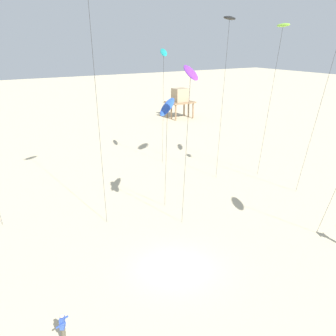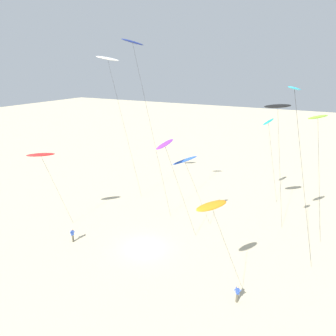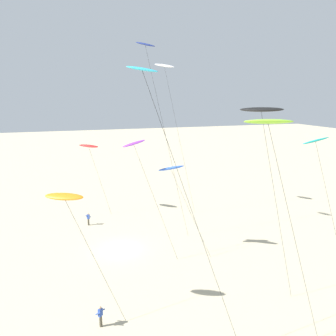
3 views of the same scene
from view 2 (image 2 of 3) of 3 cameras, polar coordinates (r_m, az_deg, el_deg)
ground_plane at (r=36.58m, az=-4.33°, el=-14.32°), size 260.00×260.00×0.00m
kite_purple at (r=32.07m, az=-0.52°, el=4.14°), size 2.78×5.12×12.47m
kite_orange at (r=24.04m, az=7.97°, el=-6.90°), size 3.13×5.29×9.84m
kite_white at (r=43.73m, az=-10.88°, el=18.75°), size 3.46×5.24×20.94m
kite_blue at (r=35.60m, az=3.09°, el=1.33°), size 3.36×5.05×9.96m
kite_teal at (r=43.83m, az=17.83°, el=7.81°), size 2.52×4.52×13.03m
kite_navy at (r=36.23m, az=-6.33°, el=21.22°), size 3.48×5.52×22.42m
kite_lime at (r=33.37m, az=25.65°, el=8.19°), size 3.13×5.30×15.21m
kite_red at (r=39.36m, az=-22.15°, el=2.22°), size 2.80×4.07×9.96m
kite_cyan at (r=25.84m, az=22.16°, el=11.88°), size 3.64×6.64×18.29m
kite_black at (r=35.86m, az=19.36°, el=10.48°), size 3.16×4.52×15.76m
kite_flyer_nearest at (r=38.79m, az=-16.99°, el=-11.56°), size 0.71×0.72×1.67m
kite_flyer_middle at (r=29.72m, az=12.51°, el=-21.38°), size 0.73×0.73×1.67m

